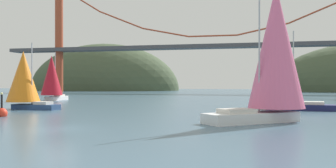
{
  "coord_description": "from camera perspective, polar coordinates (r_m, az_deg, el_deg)",
  "views": [
    {
      "loc": [
        13.91,
        -24.09,
        3.32
      ],
      "look_at": [
        0.0,
        33.8,
        3.16
      ],
      "focal_mm": 39.66,
      "sensor_mm": 36.0,
      "label": 1
    }
  ],
  "objects": [
    {
      "name": "ground_plane",
      "position": [
        28.02,
        -16.48,
        -6.65
      ],
      "size": [
        360.0,
        360.0,
        0.0
      ],
      "primitive_type": "plane",
      "color": "#426075"
    },
    {
      "name": "headland_left",
      "position": [
        173.41,
        -9.91,
        -0.94
      ],
      "size": [
        70.73,
        44.0,
        42.69
      ],
      "primitive_type": "ellipsoid",
      "color": "#425138",
      "rests_on": "ground_plane"
    },
    {
      "name": "suspension_bridge",
      "position": [
        120.64,
        6.85,
        6.47
      ],
      "size": [
        145.19,
        6.0,
        37.82
      ],
      "color": "#A34228",
      "rests_on": "ground_plane"
    },
    {
      "name": "sailboat_pink_spinnaker",
      "position": [
        33.51,
        16.0,
        4.87
      ],
      "size": [
        9.55,
        8.91,
        12.59
      ],
      "color": "white",
      "rests_on": "ground_plane"
    },
    {
      "name": "sailboat_crimson_sail",
      "position": [
        72.63,
        -17.4,
        1.04
      ],
      "size": [
        4.19,
        7.3,
        9.24
      ],
      "color": "white",
      "rests_on": "ground_plane"
    },
    {
      "name": "sailboat_orange_sail",
      "position": [
        50.56,
        -21.23,
        0.8
      ],
      "size": [
        7.37,
        4.56,
        8.42
      ],
      "color": "navy",
      "rests_on": "ground_plane"
    },
    {
      "name": "sailboat_green_sail",
      "position": [
        48.16,
        16.88,
        1.77
      ],
      "size": [
        9.45,
        5.68,
        9.73
      ],
      "color": "#191E4C",
      "rests_on": "ground_plane"
    },
    {
      "name": "channel_buoy",
      "position": [
        40.31,
        -24.19,
        -4.05
      ],
      "size": [
        1.1,
        1.1,
        2.64
      ],
      "color": "red",
      "rests_on": "ground_plane"
    }
  ]
}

